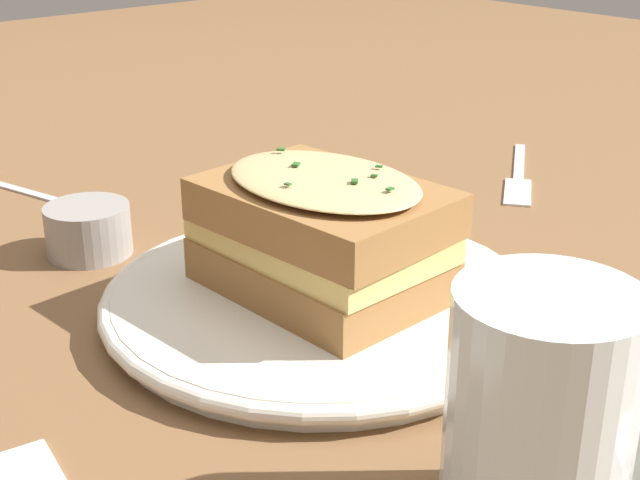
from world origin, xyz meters
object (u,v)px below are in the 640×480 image
object	(u,v)px
dinner_plate	(320,299)
water_glass	(539,416)
sandwich	(321,233)
fork	(518,179)
condiment_pot	(88,230)

from	to	relation	value
dinner_plate	water_glass	xyz separation A→B (m)	(0.20, -0.06, 0.04)
sandwich	water_glass	world-z (taller)	water_glass
dinner_plate	water_glass	distance (m)	0.21
water_glass	fork	xyz separation A→B (m)	(-0.27, 0.35, -0.05)
water_glass	dinner_plate	bearing A→B (deg)	163.12
dinner_plate	fork	distance (m)	0.30
fork	condiment_pot	world-z (taller)	condiment_pot
dinner_plate	sandwich	size ratio (longest dim) A/B	1.78
sandwich	condiment_pot	bearing A→B (deg)	-161.05
dinner_plate	condiment_pot	size ratio (longest dim) A/B	4.47
sandwich	water_glass	xyz separation A→B (m)	(0.20, -0.06, -0.00)
fork	condiment_pot	size ratio (longest dim) A/B	2.51
dinner_plate	fork	bearing A→B (deg)	104.02
fork	water_glass	bearing A→B (deg)	91.39
sandwich	water_glass	bearing A→B (deg)	-16.98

